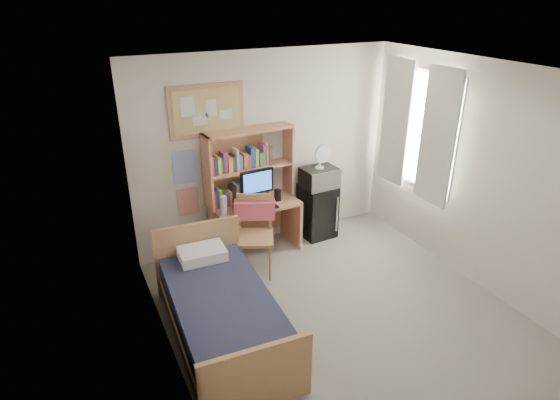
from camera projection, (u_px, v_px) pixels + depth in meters
name	position (u px, v px, depth m)	size (l,w,h in m)	color
floor	(347.00, 322.00, 5.03)	(3.60, 4.20, 0.02)	gray
ceiling	(366.00, 75.00, 3.95)	(3.60, 4.20, 0.02)	white
wall_back	(266.00, 150.00, 6.21)	(3.60, 0.04, 2.60)	beige
wall_front	(557.00, 353.00, 2.77)	(3.60, 0.04, 2.60)	beige
wall_left	(169.00, 256.00, 3.77)	(0.04, 4.20, 2.60)	beige
wall_right	(490.00, 182.00, 5.20)	(0.04, 4.20, 2.60)	beige
window_unit	(417.00, 129.00, 6.04)	(0.10, 1.40, 1.70)	white
curtain_left	(438.00, 138.00, 5.70)	(0.04, 0.55, 1.70)	beige
curtain_right	(396.00, 122.00, 6.36)	(0.04, 0.55, 1.70)	beige
bulletin_board	(207.00, 111.00, 5.63)	(0.94, 0.03, 0.64)	tan
poster_wave	(185.00, 167.00, 5.78)	(0.30, 0.01, 0.42)	#2A45A9
poster_japan	(188.00, 201.00, 5.98)	(0.28, 0.01, 0.36)	red
desk	(256.00, 227.00, 6.24)	(1.12, 0.56, 0.70)	tan
desk_chair	(255.00, 237.00, 5.69)	(0.50, 0.50, 1.00)	tan
mini_fridge	(317.00, 211.00, 6.64)	(0.45, 0.45, 0.76)	black
bed	(223.00, 317.00, 4.69)	(0.95, 1.90, 0.52)	#1C1E33
hutch	(249.00, 165.00, 6.01)	(1.18, 0.30, 0.96)	tan
monitor	(257.00, 188.00, 5.95)	(0.45, 0.04, 0.48)	black
keyboard	(263.00, 209.00, 5.93)	(0.41, 0.13, 0.02)	black
speaker_left	(236.00, 204.00, 5.88)	(0.07, 0.07, 0.17)	black
speaker_right	(278.00, 195.00, 6.15)	(0.07, 0.07, 0.16)	black
water_bottle	(224.00, 206.00, 5.75)	(0.07, 0.07, 0.25)	white
hoodie	(255.00, 210.00, 5.76)	(0.50, 0.15, 0.24)	#D65160
microwave	(319.00, 177.00, 6.41)	(0.47, 0.36, 0.27)	silver
desk_fan	(320.00, 157.00, 6.29)	(0.25, 0.25, 0.31)	white
pillow	(202.00, 254.00, 5.18)	(0.51, 0.35, 0.12)	white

